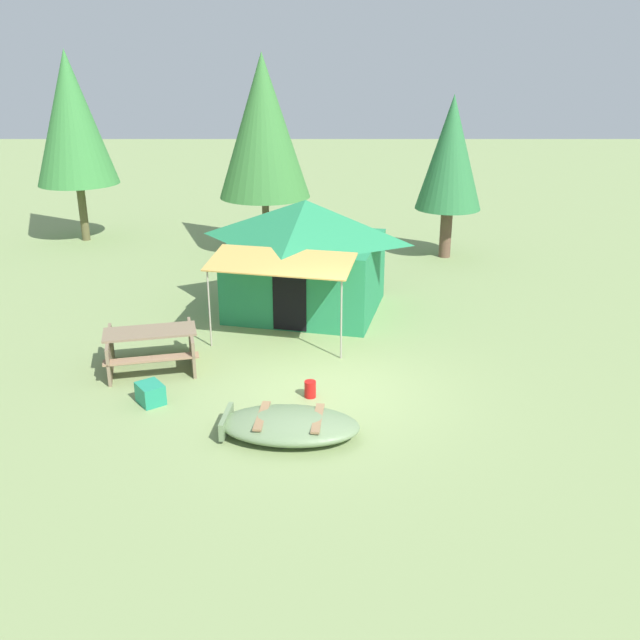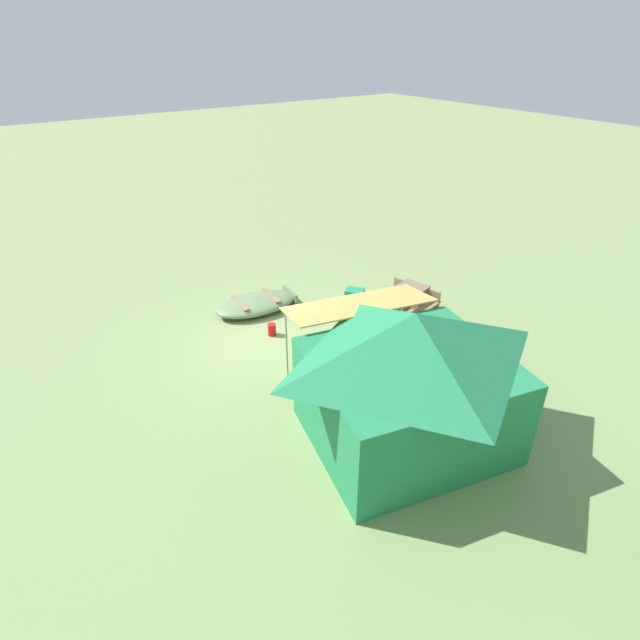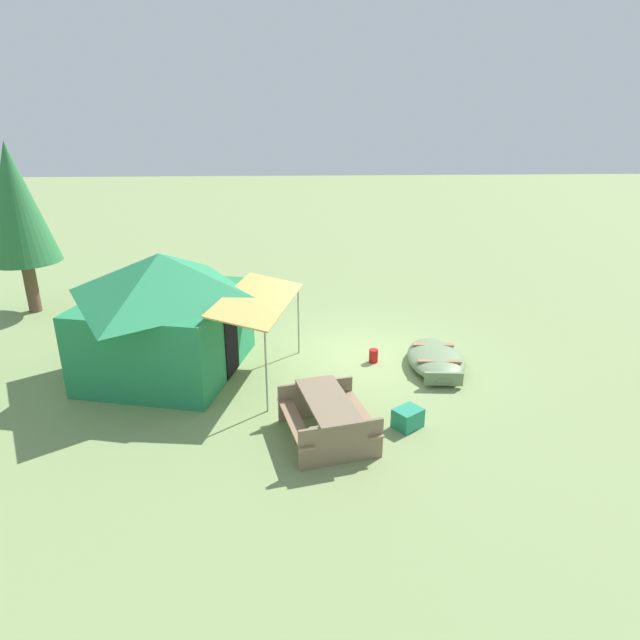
# 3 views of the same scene
# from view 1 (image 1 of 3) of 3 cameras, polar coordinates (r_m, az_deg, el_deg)

# --- Properties ---
(ground_plane) EXTENTS (80.00, 80.00, 0.00)m
(ground_plane) POSITION_cam_1_polar(r_m,az_deg,el_deg) (13.03, 0.42, -5.70)
(ground_plane) COLOR #7F955B
(beached_rowboat) EXTENTS (2.38, 1.46, 0.38)m
(beached_rowboat) POSITION_cam_1_polar(r_m,az_deg,el_deg) (11.49, -2.52, -8.49)
(beached_rowboat) COLOR #688158
(beached_rowboat) RESTS_ON ground_plane
(canvas_cabin_tent) EXTENTS (4.24, 4.97, 2.67)m
(canvas_cabin_tent) POSITION_cam_1_polar(r_m,az_deg,el_deg) (16.58, -1.15, 5.34)
(canvas_cabin_tent) COLOR #24824F
(canvas_cabin_tent) RESTS_ON ground_plane
(picnic_table) EXTENTS (2.04, 1.79, 0.78)m
(picnic_table) POSITION_cam_1_polar(r_m,az_deg,el_deg) (14.12, -13.55, -1.98)
(picnic_table) COLOR #7D6A50
(picnic_table) RESTS_ON ground_plane
(cooler_box) EXTENTS (0.61, 0.63, 0.37)m
(cooler_box) POSITION_cam_1_polar(r_m,az_deg,el_deg) (12.85, -13.59, -5.81)
(cooler_box) COLOR #218C67
(cooler_box) RESTS_ON ground_plane
(fuel_can) EXTENTS (0.21, 0.21, 0.31)m
(fuel_can) POSITION_cam_1_polar(r_m,az_deg,el_deg) (12.71, -0.79, -5.63)
(fuel_can) COLOR red
(fuel_can) RESTS_ON ground_plane
(pine_tree_back_left) EXTENTS (1.94, 1.94, 4.74)m
(pine_tree_back_left) POSITION_cam_1_polar(r_m,az_deg,el_deg) (21.22, 10.58, 13.11)
(pine_tree_back_left) COLOR brown
(pine_tree_back_left) RESTS_ON ground_plane
(pine_tree_back_right) EXTENTS (2.74, 2.74, 5.86)m
(pine_tree_back_right) POSITION_cam_1_polar(r_m,az_deg,el_deg) (21.41, -4.62, 15.36)
(pine_tree_back_right) COLOR brown
(pine_tree_back_right) RESTS_ON ground_plane
(pine_tree_far_center) EXTENTS (2.55, 2.55, 5.95)m
(pine_tree_far_center) POSITION_cam_1_polar(r_m,az_deg,el_deg) (24.09, -19.48, 15.15)
(pine_tree_far_center) COLOR brown
(pine_tree_far_center) RESTS_ON ground_plane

